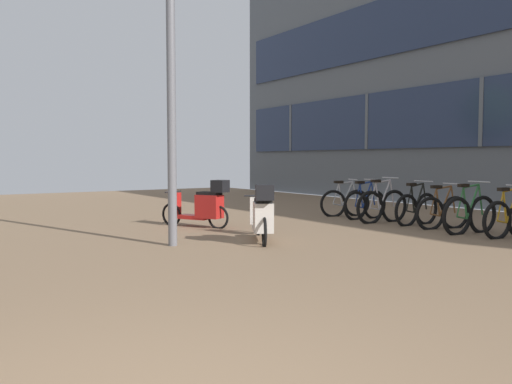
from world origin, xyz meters
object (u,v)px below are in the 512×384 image
bicycle_rack_04 (443,212)px  scooter_mid (262,215)px  bicycle_rack_02 (509,219)px  bicycle_rack_05 (417,209)px  bicycle_rack_03 (470,215)px  bicycle_rack_07 (365,204)px  scooter_near (203,206)px  bicycle_rack_06 (382,206)px  bicycle_rack_08 (345,203)px  lamp_post (171,26)px

bicycle_rack_04 → scooter_mid: size_ratio=0.80×
bicycle_rack_02 → scooter_mid: scooter_mid is taller
bicycle_rack_04 → bicycle_rack_05: bicycle_rack_05 is taller
bicycle_rack_03 → scooter_mid: scooter_mid is taller
bicycle_rack_03 → bicycle_rack_07: bearing=88.0°
scooter_near → bicycle_rack_02: bearing=-47.7°
bicycle_rack_04 → scooter_mid: 3.95m
bicycle_rack_05 → bicycle_rack_06: size_ratio=0.92×
bicycle_rack_08 → scooter_mid: size_ratio=0.81×
bicycle_rack_03 → bicycle_rack_06: 2.07m
bicycle_rack_03 → bicycle_rack_02: bearing=-80.2°
bicycle_rack_07 → bicycle_rack_08: (0.03, 0.69, -0.01)m
bicycle_rack_02 → bicycle_rack_08: (0.00, 4.14, -0.01)m
lamp_post → bicycle_rack_06: bearing=3.2°
bicycle_rack_04 → bicycle_rack_05: 0.69m
bicycle_rack_03 → bicycle_rack_04: (0.14, 0.69, -0.02)m
lamp_post → bicycle_rack_08: bearing=17.5°
bicycle_rack_02 → bicycle_rack_07: 3.45m
lamp_post → scooter_near: bearing=49.8°
bicycle_rack_08 → lamp_post: size_ratio=0.20×
bicycle_rack_07 → scooter_near: size_ratio=0.86×
bicycle_rack_07 → bicycle_rack_08: bearing=87.7°
bicycle_rack_06 → lamp_post: (-5.07, -0.28, 3.07)m
scooter_mid → bicycle_rack_02: bearing=-27.1°
bicycle_rack_08 → lamp_post: 6.34m
bicycle_rack_02 → bicycle_rack_03: (-0.12, 0.69, 0.01)m
bicycle_rack_04 → bicycle_rack_06: size_ratio=0.87×
bicycle_rack_02 → bicycle_rack_06: bicycle_rack_06 is taller
bicycle_rack_06 → bicycle_rack_07: 0.71m
bicycle_rack_05 → bicycle_rack_07: bearing=94.4°
bicycle_rack_07 → bicycle_rack_04: bearing=-88.8°
bicycle_rack_08 → lamp_post: lamp_post is taller
bicycle_rack_07 → bicycle_rack_06: bearing=-104.6°
scooter_mid → lamp_post: bearing=160.4°
scooter_near → bicycle_rack_08: bearing=-0.9°
bicycle_rack_03 → bicycle_rack_04: bearing=78.8°
bicycle_rack_02 → lamp_post: bearing=154.8°
bicycle_rack_02 → lamp_post: lamp_post is taller
bicycle_rack_04 → bicycle_rack_08: size_ratio=1.00×
bicycle_rack_03 → scooter_near: 5.10m
bicycle_rack_02 → scooter_near: (-3.82, 4.20, 0.11)m
bicycle_rack_02 → bicycle_rack_08: bearing=90.0°
scooter_mid → bicycle_rack_03: bearing=-19.0°
bicycle_rack_07 → lamp_post: size_ratio=0.21×
scooter_near → lamp_post: size_ratio=0.24×
bicycle_rack_03 → scooter_near: bearing=136.5°
scooter_near → scooter_mid: size_ratio=0.96×
bicycle_rack_04 → bicycle_rack_06: (-0.22, 1.38, 0.03)m
bicycle_rack_07 → scooter_near: (-3.80, 0.75, 0.11)m
bicycle_rack_03 → scooter_mid: bearing=161.0°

